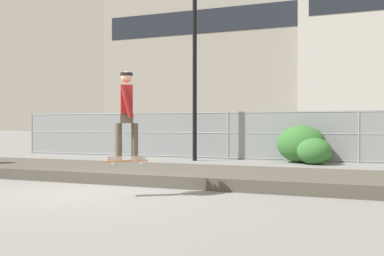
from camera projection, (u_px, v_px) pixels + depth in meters
name	position (u px, v px, depth m)	size (l,w,h in m)	color
ground_plane	(93.00, 193.00, 8.95)	(120.00, 120.00, 0.00)	slate
gravel_berm	(152.00, 173.00, 11.38)	(13.36, 2.93, 0.27)	#4C473F
skateboard	(127.00, 161.00, 8.57)	(0.78, 0.59, 0.07)	#9E5B33
skater	(126.00, 110.00, 8.56)	(0.66, 0.61, 1.69)	#B2ADA8
chain_fence	(228.00, 135.00, 17.55)	(19.15, 0.06, 1.85)	gray
street_lamp	(195.00, 38.00, 16.82)	(0.44, 0.44, 7.45)	black
parked_car_near	(200.00, 135.00, 20.97)	(4.54, 2.24, 1.66)	#B7BABF
parked_car_mid	(359.00, 137.00, 18.68)	(4.43, 2.00, 1.66)	maroon
library_building	(234.00, 51.00, 52.33)	(27.40, 12.20, 19.52)	gray
shrub_left	(301.00, 144.00, 16.02)	(1.72, 1.40, 1.33)	#336B2D
shrub_center	(314.00, 151.00, 15.27)	(1.17, 0.96, 0.91)	#336B2D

